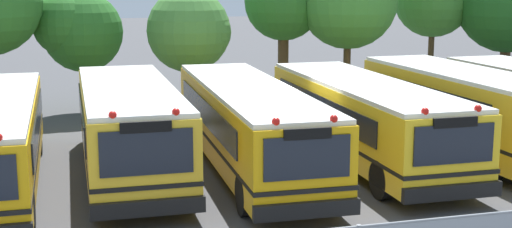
% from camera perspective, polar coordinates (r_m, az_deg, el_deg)
% --- Properties ---
extents(ground_plane, '(160.00, 160.00, 0.00)m').
position_cam_1_polar(ground_plane, '(21.32, 3.94, -4.02)').
color(ground_plane, '#424244').
extents(school_bus_1, '(2.64, 9.51, 2.68)m').
position_cam_1_polar(school_bus_1, '(20.10, -10.17, -0.95)').
color(school_bus_1, yellow).
rests_on(school_bus_1, ground_plane).
extents(school_bus_2, '(2.71, 11.25, 2.57)m').
position_cam_1_polar(school_bus_2, '(20.49, -0.61, -0.72)').
color(school_bus_2, '#EAA80C').
rests_on(school_bus_2, ground_plane).
extents(school_bus_3, '(2.62, 10.55, 2.55)m').
position_cam_1_polar(school_bus_3, '(21.68, 8.63, -0.22)').
color(school_bus_3, yellow).
rests_on(school_bus_3, ground_plane).
extents(school_bus_4, '(2.79, 9.39, 2.75)m').
position_cam_1_polar(school_bus_4, '(23.32, 16.28, 0.49)').
color(school_bus_4, yellow).
rests_on(school_bus_4, ground_plane).
extents(tree_2, '(3.58, 3.25, 4.95)m').
position_cam_1_polar(tree_2, '(29.60, -14.18, 6.56)').
color(tree_2, '#4C3823').
rests_on(tree_2, ground_plane).
extents(tree_3, '(3.44, 3.44, 5.08)m').
position_cam_1_polar(tree_3, '(29.32, -5.18, 6.66)').
color(tree_3, '#4C3823').
rests_on(tree_3, ground_plane).
extents(tree_4, '(3.79, 3.43, 6.18)m').
position_cam_1_polar(tree_4, '(31.44, 2.65, 9.16)').
color(tree_4, '#4C3823').
rests_on(tree_4, ground_plane).
extents(tree_5, '(4.25, 4.25, 6.67)m').
position_cam_1_polar(tree_5, '(31.09, 7.54, 9.06)').
color(tree_5, '#4C3823').
rests_on(tree_5, ground_plane).
extents(tree_7, '(4.72, 4.72, 6.77)m').
position_cam_1_polar(tree_7, '(34.94, 19.73, 8.49)').
color(tree_7, '#4C3823').
rests_on(tree_7, ground_plane).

